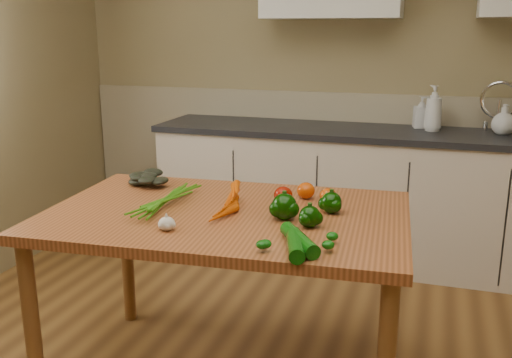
{
  "coord_description": "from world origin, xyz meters",
  "views": [
    {
      "loc": [
        0.62,
        -1.54,
        1.52
      ],
      "look_at": [
        -0.14,
        0.83,
        0.88
      ],
      "focal_mm": 40.0,
      "sensor_mm": 36.0,
      "label": 1
    }
  ],
  "objects": [
    {
      "name": "soap_bottle_b",
      "position": [
        0.51,
        2.36,
        1.0
      ],
      "size": [
        0.11,
        0.11,
        0.21
      ],
      "primitive_type": "imported",
      "rotation": [
        0.0,
        0.0,
        1.78
      ],
      "color": "silver",
      "rests_on": "counter_run"
    },
    {
      "name": "counter_run",
      "position": [
        0.21,
        2.19,
        0.46
      ],
      "size": [
        2.84,
        0.64,
        1.14
      ],
      "color": "beige",
      "rests_on": "ground"
    },
    {
      "name": "carrot_bunch",
      "position": [
        -0.27,
        0.59,
        0.83
      ],
      "size": [
        0.29,
        0.23,
        0.07
      ],
      "primitive_type": null,
      "rotation": [
        0.0,
        0.0,
        0.07
      ],
      "color": "#CC4D04",
      "rests_on": "table"
    },
    {
      "name": "pepper_c",
      "position": [
        0.18,
        0.49,
        0.84
      ],
      "size": [
        0.08,
        0.08,
        0.08
      ],
      "primitive_type": "sphere",
      "color": "black",
      "rests_on": "table"
    },
    {
      "name": "room",
      "position": [
        0.0,
        0.17,
        1.25
      ],
      "size": [
        4.04,
        5.04,
        2.64
      ],
      "color": "brown",
      "rests_on": "ground"
    },
    {
      "name": "leafy_greens",
      "position": [
        -0.69,
        0.84,
        0.85
      ],
      "size": [
        0.21,
        0.19,
        0.11
      ],
      "primitive_type": null,
      "color": "black",
      "rests_on": "table"
    },
    {
      "name": "garlic_bulb",
      "position": [
        -0.32,
        0.29,
        0.82
      ],
      "size": [
        0.06,
        0.06,
        0.05
      ],
      "primitive_type": "ellipsoid",
      "color": "beige",
      "rests_on": "table"
    },
    {
      "name": "tomato_b",
      "position": [
        0.08,
        0.86,
        0.83
      ],
      "size": [
        0.08,
        0.08,
        0.07
      ],
      "primitive_type": "ellipsoid",
      "color": "#C03F04",
      "rests_on": "table"
    },
    {
      "name": "pepper_a",
      "position": [
        0.06,
        0.55,
        0.85
      ],
      "size": [
        0.1,
        0.1,
        0.1
      ],
      "primitive_type": "sphere",
      "color": "black",
      "rests_on": "table"
    },
    {
      "name": "soap_bottle_c",
      "position": [
        1.01,
        2.26,
        0.99
      ],
      "size": [
        0.19,
        0.19,
        0.18
      ],
      "primitive_type": "imported",
      "rotation": [
        0.0,
        0.0,
        0.45
      ],
      "color": "silver",
      "rests_on": "counter_run"
    },
    {
      "name": "soap_bottle_a",
      "position": [
        0.59,
        2.25,
        1.05
      ],
      "size": [
        0.16,
        0.16,
        0.29
      ],
      "primitive_type": "imported",
      "rotation": [
        0.0,
        0.0,
        3.73
      ],
      "color": "silver",
      "rests_on": "counter_run"
    },
    {
      "name": "zucchini_a",
      "position": [
        0.19,
        0.27,
        0.82
      ],
      "size": [
        0.19,
        0.23,
        0.05
      ],
      "primitive_type": "cylinder",
      "rotation": [
        1.57,
        0.0,
        0.61
      ],
      "color": "#074407",
      "rests_on": "table"
    },
    {
      "name": "zucchini_b",
      "position": [
        0.19,
        0.22,
        0.82
      ],
      "size": [
        0.12,
        0.23,
        0.05
      ],
      "primitive_type": "cylinder",
      "rotation": [
        1.57,
        0.0,
        0.3
      ],
      "color": "#074407",
      "rests_on": "table"
    },
    {
      "name": "tomato_c",
      "position": [
        0.19,
        0.82,
        0.83
      ],
      "size": [
        0.07,
        0.07,
        0.07
      ],
      "primitive_type": "ellipsoid",
      "color": "#C03F04",
      "rests_on": "table"
    },
    {
      "name": "table",
      "position": [
        -0.19,
        0.58,
        0.71
      ],
      "size": [
        1.55,
        1.06,
        0.8
      ],
      "rotation": [
        0.0,
        0.0,
        0.07
      ],
      "color": "#A3572F",
      "rests_on": "ground"
    },
    {
      "name": "pepper_b",
      "position": [
        0.23,
        0.69,
        0.84
      ],
      "size": [
        0.09,
        0.09,
        0.09
      ],
      "primitive_type": "sphere",
      "color": "black",
      "rests_on": "table"
    },
    {
      "name": "tomato_a",
      "position": [
        0.0,
        0.76,
        0.83
      ],
      "size": [
        0.08,
        0.08,
        0.07
      ],
      "primitive_type": "ellipsoid",
      "color": "#810F02",
      "rests_on": "table"
    }
  ]
}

